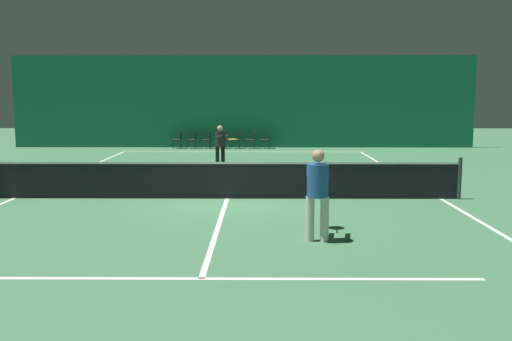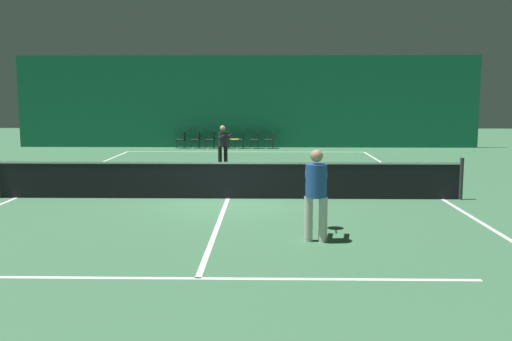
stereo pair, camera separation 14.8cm
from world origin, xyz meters
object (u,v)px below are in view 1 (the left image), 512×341
Objects in this scene: player_far at (221,143)px; courtside_chair_2 at (208,138)px; courtside_chair_0 at (178,138)px; courtside_chair_1 at (193,138)px; player_near at (318,188)px; courtside_chair_4 at (237,139)px; courtside_chair_5 at (252,139)px; courtside_chair_6 at (267,139)px; tennis_net at (227,179)px; courtside_chair_3 at (223,139)px.

player_far is 1.80× the size of courtside_chair_2.
courtside_chair_0 is 0.73m from courtside_chair_1.
player_near reaches higher than courtside_chair_1.
courtside_chair_0 is at bearing -90.00° from courtside_chair_4.
player_far is 7.48m from courtside_chair_0.
player_near is 18.53m from courtside_chair_0.
courtside_chair_5 is 1.00× the size of courtside_chair_6.
tennis_net is at bearing -26.60° from player_far.
courtside_chair_2 is at bearing 16.41° from player_near.
courtside_chair_1 is 2.18m from courtside_chair_4.
courtside_chair_3 is 0.73m from courtside_chair_4.
player_near is at bearing 4.69° from courtside_chair_5.
courtside_chair_4 is (-0.29, 13.61, -0.03)m from tennis_net.
courtside_chair_1 and courtside_chair_6 have the same top height.
player_near reaches higher than courtside_chair_4.
courtside_chair_5 is at bearing 90.00° from courtside_chair_4.
player_far reaches higher than courtside_chair_1.
courtside_chair_2 and courtside_chair_3 have the same top height.
player_near is at bearing 13.80° from courtside_chair_1.
courtside_chair_2 is (-1.75, 13.61, -0.03)m from tennis_net.
courtside_chair_5 is at bearing -90.00° from courtside_chair_6.
tennis_net is at bearing 29.22° from player_near.
tennis_net reaches higher than courtside_chair_6.
courtside_chair_1 is at bearing 18.64° from player_near.
player_near is 17.95m from courtside_chair_4.
player_near is 1.12× the size of player_far.
player_far is 7.25m from courtside_chair_6.
courtside_chair_1 and courtside_chair_5 have the same top height.
courtside_chair_4 and courtside_chair_6 have the same top height.
courtside_chair_5 is (0.73, 0.00, 0.00)m from courtside_chair_4.
courtside_chair_4 is at bearing 90.00° from courtside_chair_0.
courtside_chair_5 is at bearing 88.15° from tennis_net.
player_far is 1.80× the size of courtside_chair_5.
courtside_chair_6 is (-0.73, 17.81, -0.50)m from player_near.
player_far is 1.80× the size of courtside_chair_0.
courtside_chair_3 is (1.46, 0.00, 0.00)m from courtside_chair_1.
courtside_chair_5 is at bearing 90.00° from courtside_chair_0.
courtside_chair_2 and courtside_chair_5 have the same top height.
player_near reaches higher than courtside_chair_2.
courtside_chair_1 is (-4.38, 17.81, -0.50)m from player_near.
courtside_chair_2 and courtside_chair_4 have the same top height.
courtside_chair_5 is (3.64, 0.00, 0.00)m from courtside_chair_0.
tennis_net is 13.62m from courtside_chair_4.
courtside_chair_1 is 2.91m from courtside_chair_5.
courtside_chair_2 is at bearing -90.00° from courtside_chair_5.
courtside_chair_0 is 2.91m from courtside_chair_4.
tennis_net is at bearing -1.85° from courtside_chair_5.
tennis_net is 14.29× the size of courtside_chair_2.
player_near is at bearing -18.81° from player_far.
courtside_chair_6 is at bearing 133.76° from player_far.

